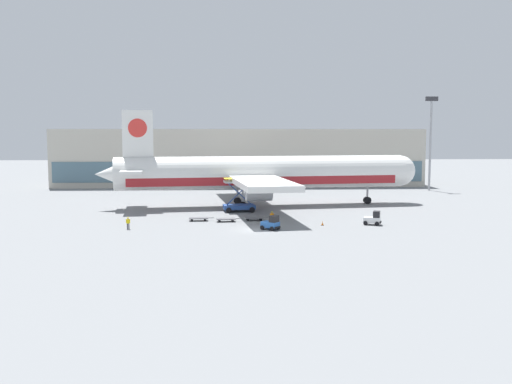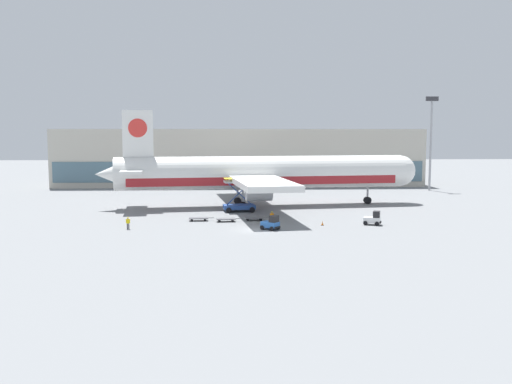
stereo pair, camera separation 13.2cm
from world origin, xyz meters
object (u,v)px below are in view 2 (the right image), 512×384
at_px(baggage_dolly_second, 226,219).
at_px(ground_crew_far, 128,222).
at_px(scissor_lift_loader, 239,199).
at_px(baggage_tug_foreground, 373,219).
at_px(traffic_cone_near, 322,223).
at_px(baggage_dolly_lead, 199,218).
at_px(baggage_tug_mid, 271,223).
at_px(airplane_main, 259,174).
at_px(baggage_dolly_third, 254,218).
at_px(ground_crew_near, 272,216).
at_px(light_mast, 431,136).

bearing_deg(baggage_dolly_second, ground_crew_far, -159.48).
height_order(scissor_lift_loader, baggage_tug_foreground, scissor_lift_loader).
bearing_deg(ground_crew_far, traffic_cone_near, 8.27).
xyz_separation_m(baggage_dolly_lead, traffic_cone_near, (17.88, -5.04, -0.09)).
xyz_separation_m(scissor_lift_loader, baggage_dolly_second, (-2.17, -10.87, -1.73)).
bearing_deg(baggage_tug_mid, airplane_main, 130.59).
bearing_deg(baggage_tug_foreground, ground_crew_far, -155.48).
bearing_deg(baggage_tug_mid, ground_crew_far, -144.04).
xyz_separation_m(baggage_dolly_third, ground_crew_near, (2.46, -2.92, 0.65)).
bearing_deg(baggage_dolly_lead, baggage_dolly_second, -17.39).
relative_size(baggage_tug_foreground, ground_crew_near, 1.57).
relative_size(baggage_dolly_lead, traffic_cone_near, 6.09).
xyz_separation_m(baggage_tug_foreground, baggage_dolly_lead, (-25.22, 4.93, -0.49)).
bearing_deg(baggage_dolly_lead, baggage_tug_mid, -42.90).
height_order(baggage_tug_mid, traffic_cone_near, baggage_tug_mid).
xyz_separation_m(scissor_lift_loader, baggage_tug_mid, (4.01, -18.22, -1.25)).
relative_size(baggage_dolly_second, traffic_cone_near, 6.09).
bearing_deg(baggage_dolly_third, baggage_tug_foreground, -20.05).
bearing_deg(baggage_tug_foreground, light_mast, 83.12).
distance_m(light_mast, ground_crew_far, 78.62).
xyz_separation_m(light_mast, baggage_dolly_second, (-46.34, -43.80, -12.03)).
height_order(light_mast, ground_crew_far, light_mast).
distance_m(scissor_lift_loader, ground_crew_far, 23.00).
bearing_deg(ground_crew_near, baggage_tug_foreground, -178.09).
height_order(baggage_tug_mid, ground_crew_near, baggage_tug_mid).
distance_m(light_mast, baggage_dolly_second, 64.89).
bearing_deg(baggage_dolly_second, baggage_tug_foreground, -14.42).
relative_size(ground_crew_far, traffic_cone_near, 2.76).
relative_size(scissor_lift_loader, ground_crew_near, 3.18).
relative_size(light_mast, baggage_dolly_third, 5.67).
bearing_deg(airplane_main, baggage_dolly_second, -115.43).
bearing_deg(baggage_dolly_third, airplane_main, 80.71).
distance_m(baggage_tug_mid, baggage_dolly_third, 8.56).
height_order(baggage_dolly_lead, baggage_dolly_third, same).
bearing_deg(ground_crew_near, baggage_dolly_lead, -5.52).
distance_m(light_mast, baggage_tug_foreground, 55.22).
relative_size(scissor_lift_loader, baggage_tug_mid, 2.02).
relative_size(baggage_dolly_lead, baggage_dolly_second, 1.00).
bearing_deg(baggage_dolly_third, baggage_tug_mid, -80.71).
xyz_separation_m(baggage_dolly_second, ground_crew_far, (-13.37, -6.06, 0.60)).
xyz_separation_m(baggage_dolly_third, ground_crew_far, (-17.59, -7.02, 0.60)).
bearing_deg(baggage_tug_mid, baggage_dolly_third, 142.91).
relative_size(ground_crew_near, traffic_cone_near, 2.87).
xyz_separation_m(scissor_lift_loader, baggage_dolly_lead, (-6.29, -9.88, -1.73)).
xyz_separation_m(airplane_main, baggage_tug_mid, (0.36, -24.96, -4.96)).
bearing_deg(baggage_tug_mid, baggage_tug_foreground, 52.67).
bearing_deg(baggage_dolly_third, traffic_cone_near, -31.59).
bearing_deg(traffic_cone_near, baggage_dolly_second, 163.61).
height_order(light_mast, baggage_dolly_second, light_mast).
bearing_deg(baggage_tug_foreground, traffic_cone_near, -158.13).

